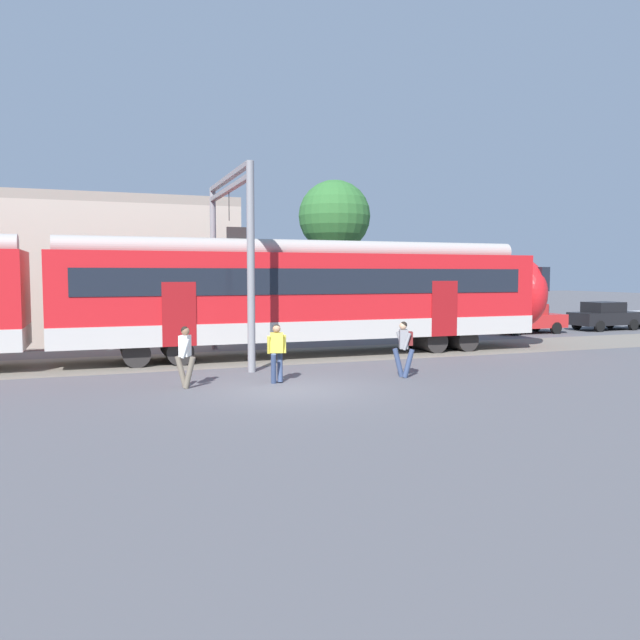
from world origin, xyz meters
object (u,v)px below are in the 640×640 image
Objects in this scene: commuter_train at (63,299)px; parked_car_black at (605,316)px; parked_car_red at (526,318)px; pedestrian_yellow at (277,349)px; pedestrian_grey at (404,344)px; pedestrian_white at (185,352)px.

commuter_train reaches higher than parked_car_black.
commuter_train is at bearing -168.44° from parked_car_red.
pedestrian_grey is at bearing -5.35° from pedestrian_yellow.
pedestrian_yellow is 23.81m from parked_car_black.
pedestrian_grey is at bearing -31.08° from commuter_train.
pedestrian_yellow is 0.42× the size of parked_car_red.
pedestrian_yellow is 3.82m from pedestrian_grey.
parked_car_red and parked_car_black have the same top height.
commuter_train reaches higher than pedestrian_grey.
pedestrian_white is 0.42× the size of parked_car_red.
pedestrian_grey is at bearing -149.65° from parked_car_black.
parked_car_red is at bearing 27.57° from pedestrian_white.
commuter_train is 11.22m from pedestrian_grey.
pedestrian_white and pedestrian_yellow have the same top height.
parked_car_black is at bearing 30.35° from pedestrian_grey.
commuter_train is 22.83× the size of pedestrian_yellow.
pedestrian_grey is 16.10m from parked_car_red.
commuter_train is 22.83× the size of pedestrian_white.
pedestrian_white reaches higher than parked_car_red.
pedestrian_yellow is at bearing -2.47° from pedestrian_white.
pedestrian_grey is at bearing -4.21° from pedestrian_white.
commuter_train is 6.33m from pedestrian_white.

